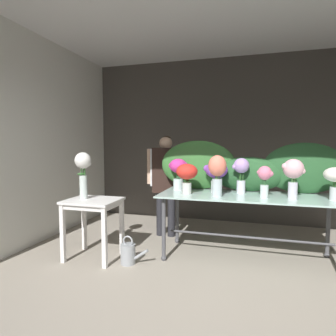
{
  "coord_description": "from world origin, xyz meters",
  "views": [
    {
      "loc": [
        0.51,
        -1.91,
        1.44
      ],
      "look_at": [
        -0.45,
        1.4,
        1.15
      ],
      "focal_mm": 30.55,
      "sensor_mm": 36.0,
      "label": 1
    }
  ],
  "objects_px": {
    "vase_rosy_peonies": "(265,179)",
    "watering_can": "(128,253)",
    "vase_violet_ranunculus": "(216,173)",
    "vase_lilac_tulips": "(241,172)",
    "vase_magenta_freesia": "(178,170)",
    "display_table_glass": "(248,204)",
    "vase_ivory_anemones": "(336,178)",
    "vase_white_roses_tall": "(83,169)",
    "vase_blush_dahlias": "(293,173)",
    "florist": "(166,175)",
    "vase_coral_carnations": "(217,172)",
    "side_table_white": "(93,208)",
    "vase_scarlet_stock": "(187,174)"
  },
  "relations": [
    {
      "from": "display_table_glass",
      "to": "watering_can",
      "type": "distance_m",
      "value": 1.58
    },
    {
      "from": "vase_ivory_anemones",
      "to": "vase_white_roses_tall",
      "type": "relative_size",
      "value": 0.63
    },
    {
      "from": "vase_scarlet_stock",
      "to": "watering_can",
      "type": "distance_m",
      "value": 1.2
    },
    {
      "from": "vase_coral_carnations",
      "to": "vase_lilac_tulips",
      "type": "height_order",
      "value": "vase_coral_carnations"
    },
    {
      "from": "vase_coral_carnations",
      "to": "vase_lilac_tulips",
      "type": "relative_size",
      "value": 1.1
    },
    {
      "from": "florist",
      "to": "vase_lilac_tulips",
      "type": "relative_size",
      "value": 3.47
    },
    {
      "from": "vase_lilac_tulips",
      "to": "vase_white_roses_tall",
      "type": "bearing_deg",
      "value": -162.71
    },
    {
      "from": "watering_can",
      "to": "vase_blush_dahlias",
      "type": "bearing_deg",
      "value": 12.87
    },
    {
      "from": "vase_ivory_anemones",
      "to": "watering_can",
      "type": "height_order",
      "value": "vase_ivory_anemones"
    },
    {
      "from": "vase_lilac_tulips",
      "to": "vase_white_roses_tall",
      "type": "distance_m",
      "value": 1.99
    },
    {
      "from": "display_table_glass",
      "to": "vase_white_roses_tall",
      "type": "relative_size",
      "value": 3.7
    },
    {
      "from": "vase_lilac_tulips",
      "to": "vase_white_roses_tall",
      "type": "xyz_separation_m",
      "value": [
        -1.9,
        -0.59,
        0.03
      ]
    },
    {
      "from": "vase_rosy_peonies",
      "to": "florist",
      "type": "bearing_deg",
      "value": 152.59
    },
    {
      "from": "vase_rosy_peonies",
      "to": "watering_can",
      "type": "height_order",
      "value": "vase_rosy_peonies"
    },
    {
      "from": "florist",
      "to": "vase_magenta_freesia",
      "type": "bearing_deg",
      "value": -54.99
    },
    {
      "from": "vase_white_roses_tall",
      "to": "watering_can",
      "type": "distance_m",
      "value": 1.18
    },
    {
      "from": "vase_violet_ranunculus",
      "to": "vase_lilac_tulips",
      "type": "height_order",
      "value": "vase_lilac_tulips"
    },
    {
      "from": "display_table_glass",
      "to": "watering_can",
      "type": "relative_size",
      "value": 6.16
    },
    {
      "from": "vase_magenta_freesia",
      "to": "watering_can",
      "type": "xyz_separation_m",
      "value": [
        -0.44,
        -0.7,
        -0.95
      ]
    },
    {
      "from": "vase_ivory_anemones",
      "to": "vase_lilac_tulips",
      "type": "xyz_separation_m",
      "value": [
        -1.03,
        0.18,
        0.03
      ]
    },
    {
      "from": "florist",
      "to": "vase_scarlet_stock",
      "type": "bearing_deg",
      "value": -55.31
    },
    {
      "from": "vase_scarlet_stock",
      "to": "vase_blush_dahlias",
      "type": "distance_m",
      "value": 1.24
    },
    {
      "from": "florist",
      "to": "watering_can",
      "type": "distance_m",
      "value": 1.42
    },
    {
      "from": "vase_lilac_tulips",
      "to": "vase_white_roses_tall",
      "type": "height_order",
      "value": "vase_white_roses_tall"
    },
    {
      "from": "vase_blush_dahlias",
      "to": "watering_can",
      "type": "xyz_separation_m",
      "value": [
        -1.86,
        -0.42,
        -0.98
      ]
    },
    {
      "from": "vase_lilac_tulips",
      "to": "watering_can",
      "type": "height_order",
      "value": "vase_lilac_tulips"
    },
    {
      "from": "vase_scarlet_stock",
      "to": "vase_violet_ranunculus",
      "type": "height_order",
      "value": "vase_violet_ranunculus"
    },
    {
      "from": "display_table_glass",
      "to": "watering_can",
      "type": "xyz_separation_m",
      "value": [
        -1.36,
        -0.55,
        -0.57
      ]
    },
    {
      "from": "florist",
      "to": "vase_white_roses_tall",
      "type": "bearing_deg",
      "value": -124.32
    },
    {
      "from": "vase_scarlet_stock",
      "to": "vase_magenta_freesia",
      "type": "distance_m",
      "value": 0.32
    },
    {
      "from": "vase_violet_ranunculus",
      "to": "vase_lilac_tulips",
      "type": "bearing_deg",
      "value": 0.11
    },
    {
      "from": "side_table_white",
      "to": "vase_rosy_peonies",
      "type": "xyz_separation_m",
      "value": [
        2.05,
        0.36,
        0.4
      ]
    },
    {
      "from": "vase_violet_ranunculus",
      "to": "vase_magenta_freesia",
      "type": "bearing_deg",
      "value": 173.41
    },
    {
      "from": "florist",
      "to": "vase_scarlet_stock",
      "type": "distance_m",
      "value": 0.87
    },
    {
      "from": "vase_blush_dahlias",
      "to": "vase_ivory_anemones",
      "type": "distance_m",
      "value": 0.45
    },
    {
      "from": "vase_magenta_freesia",
      "to": "side_table_white",
      "type": "bearing_deg",
      "value": -145.07
    },
    {
      "from": "vase_violet_ranunculus",
      "to": "vase_lilac_tulips",
      "type": "distance_m",
      "value": 0.31
    },
    {
      "from": "vase_rosy_peonies",
      "to": "vase_ivory_anemones",
      "type": "height_order",
      "value": "vase_rosy_peonies"
    },
    {
      "from": "vase_white_roses_tall",
      "to": "watering_can",
      "type": "bearing_deg",
      "value": -4.37
    },
    {
      "from": "display_table_glass",
      "to": "vase_scarlet_stock",
      "type": "height_order",
      "value": "vase_scarlet_stock"
    },
    {
      "from": "vase_lilac_tulips",
      "to": "watering_can",
      "type": "distance_m",
      "value": 1.72
    },
    {
      "from": "vase_ivory_anemones",
      "to": "vase_violet_ranunculus",
      "type": "height_order",
      "value": "vase_violet_ranunculus"
    },
    {
      "from": "side_table_white",
      "to": "vase_blush_dahlias",
      "type": "xyz_separation_m",
      "value": [
        2.35,
        0.38,
        0.47
      ]
    },
    {
      "from": "vase_coral_carnations",
      "to": "vase_scarlet_stock",
      "type": "bearing_deg",
      "value": 166.0
    },
    {
      "from": "display_table_glass",
      "to": "vase_lilac_tulips",
      "type": "xyz_separation_m",
      "value": [
        -0.09,
        0.09,
        0.4
      ]
    },
    {
      "from": "vase_ivory_anemones",
      "to": "watering_can",
      "type": "xyz_separation_m",
      "value": [
        -2.3,
        -0.46,
        -0.93
      ]
    },
    {
      "from": "vase_coral_carnations",
      "to": "vase_violet_ranunculus",
      "type": "bearing_deg",
      "value": 98.63
    },
    {
      "from": "vase_coral_carnations",
      "to": "vase_lilac_tulips",
      "type": "xyz_separation_m",
      "value": [
        0.26,
        0.3,
        -0.02
      ]
    },
    {
      "from": "vase_rosy_peonies",
      "to": "vase_magenta_freesia",
      "type": "height_order",
      "value": "vase_magenta_freesia"
    },
    {
      "from": "vase_coral_carnations",
      "to": "display_table_glass",
      "type": "bearing_deg",
      "value": 31.06
    }
  ]
}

